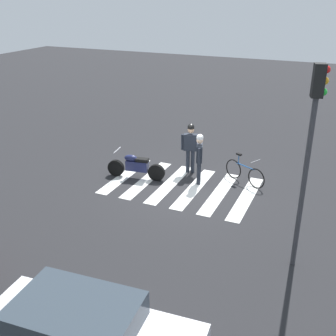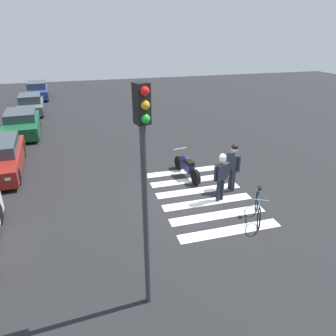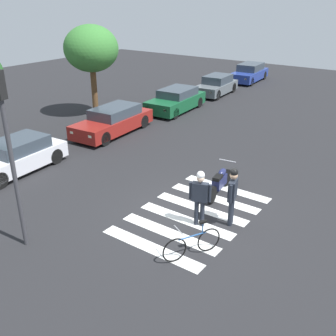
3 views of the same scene
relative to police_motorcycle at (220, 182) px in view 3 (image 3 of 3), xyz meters
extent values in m
plane|color=#232326|center=(-1.77, -0.03, -0.45)|extent=(60.00, 60.00, 0.00)
cylinder|color=black|center=(0.77, 0.11, -0.15)|extent=(0.62, 0.22, 0.61)
cylinder|color=black|center=(-0.76, -0.11, -0.15)|extent=(0.62, 0.22, 0.61)
cube|color=#1E234C|center=(-0.04, -0.01, 0.03)|extent=(0.83, 0.39, 0.36)
ellipsoid|color=#1E234C|center=(0.19, 0.03, 0.30)|extent=(0.51, 0.30, 0.24)
cube|color=black|center=(-0.24, -0.03, 0.27)|extent=(0.47, 0.30, 0.12)
cylinder|color=#A5A5AD|center=(0.69, 0.10, 0.55)|extent=(0.12, 0.62, 0.04)
torus|color=black|center=(-4.13, -0.91, -0.09)|extent=(0.65, 0.37, 0.71)
torus|color=black|center=(-3.20, -1.41, -0.09)|extent=(0.65, 0.37, 0.71)
cylinder|color=#1E4C8C|center=(-3.66, -1.16, 0.19)|extent=(0.75, 0.42, 0.04)
cylinder|color=#1E4C8C|center=(-3.38, -1.31, 0.36)|extent=(0.04, 0.04, 0.34)
cube|color=black|center=(-3.38, -1.31, 0.54)|extent=(0.22, 0.18, 0.06)
cylinder|color=#99999E|center=(-4.04, -0.96, 0.51)|extent=(0.24, 0.42, 0.03)
cylinder|color=#1E232D|center=(-2.23, -0.41, -0.03)|extent=(0.14, 0.14, 0.84)
cylinder|color=#1E232D|center=(-2.18, -0.58, -0.03)|extent=(0.14, 0.14, 0.84)
cube|color=#1E232D|center=(-2.21, -0.50, 0.69)|extent=(0.34, 0.53, 0.59)
sphere|color=beige|center=(-2.21, -0.50, 1.14)|extent=(0.23, 0.23, 0.23)
cylinder|color=#1E232D|center=(-2.30, -0.22, 0.69)|extent=(0.09, 0.09, 0.57)
cylinder|color=#1E232D|center=(-2.11, -0.78, 0.69)|extent=(0.09, 0.09, 0.57)
sphere|color=white|center=(-2.21, -0.50, 1.24)|extent=(0.24, 0.24, 0.24)
cylinder|color=#1E232D|center=(-1.51, -1.23, -0.01)|extent=(0.14, 0.14, 0.87)
cylinder|color=#1E232D|center=(-1.68, -1.28, -0.01)|extent=(0.14, 0.14, 0.87)
cube|color=#1E232D|center=(-1.59, -1.26, 0.73)|extent=(0.54, 0.33, 0.62)
sphere|color=tan|center=(-1.59, -1.26, 1.20)|extent=(0.24, 0.24, 0.24)
cylinder|color=#1E232D|center=(-1.30, -1.18, 0.73)|extent=(0.09, 0.09, 0.59)
cylinder|color=#1E232D|center=(-1.89, -1.34, 0.73)|extent=(0.09, 0.09, 0.59)
sphere|color=black|center=(-1.59, -1.26, 1.31)|extent=(0.25, 0.25, 0.25)
cube|color=silver|center=(-4.02, -0.03, -0.45)|extent=(0.45, 3.33, 0.01)
cube|color=silver|center=(-3.12, -0.03, -0.45)|extent=(0.45, 3.33, 0.01)
cube|color=silver|center=(-2.22, -0.03, -0.45)|extent=(0.45, 3.33, 0.01)
cube|color=silver|center=(-1.32, -0.03, -0.45)|extent=(0.45, 3.33, 0.01)
cube|color=silver|center=(-0.42, -0.03, -0.45)|extent=(0.45, 3.33, 0.01)
cube|color=silver|center=(0.48, -0.03, -0.45)|extent=(0.45, 3.33, 0.01)
cylinder|color=black|center=(-1.61, 6.91, -0.13)|extent=(0.66, 0.27, 0.65)
cylinder|color=black|center=(-1.72, 8.37, -0.13)|extent=(0.66, 0.27, 0.65)
cube|color=silver|center=(-3.03, 7.54, 0.05)|extent=(4.13, 1.97, 0.64)
cube|color=#333D47|center=(-2.83, 7.55, 0.61)|extent=(2.27, 1.63, 0.49)
cylinder|color=black|center=(1.12, 6.73, -0.11)|extent=(0.70, 0.27, 0.68)
cylinder|color=black|center=(1.01, 8.27, -0.11)|extent=(0.70, 0.27, 0.68)
cylinder|color=black|center=(4.30, 6.96, -0.11)|extent=(0.70, 0.27, 0.68)
cylinder|color=black|center=(4.19, 8.49, -0.11)|extent=(0.70, 0.27, 0.68)
cube|color=maroon|center=(2.66, 7.61, 0.07)|extent=(4.79, 2.09, 0.66)
cube|color=#333D47|center=(2.89, 7.63, 0.65)|extent=(2.63, 1.73, 0.49)
cube|color=#F2EDCC|center=(0.40, 6.88, 0.17)|extent=(0.09, 0.21, 0.12)
cube|color=#F2EDCC|center=(0.32, 8.01, 0.17)|extent=(0.09, 0.21, 0.12)
cylinder|color=black|center=(6.58, 6.50, -0.13)|extent=(0.65, 0.27, 0.64)
cylinder|color=black|center=(6.46, 8.12, -0.13)|extent=(0.65, 0.27, 0.64)
cylinder|color=black|center=(9.54, 6.72, -0.13)|extent=(0.65, 0.27, 0.64)
cylinder|color=black|center=(9.42, 8.34, -0.13)|extent=(0.65, 0.27, 0.64)
cube|color=#14512D|center=(8.00, 7.42, 0.07)|extent=(4.49, 2.15, 0.70)
cube|color=#333D47|center=(8.22, 7.44, 0.66)|extent=(2.47, 1.79, 0.47)
cube|color=#F2EDCC|center=(5.91, 6.68, 0.18)|extent=(0.09, 0.21, 0.12)
cube|color=#F2EDCC|center=(5.82, 7.85, 0.18)|extent=(0.09, 0.21, 0.12)
cylinder|color=black|center=(11.84, 6.68, -0.11)|extent=(0.70, 0.27, 0.68)
cylinder|color=black|center=(11.74, 8.12, -0.11)|extent=(0.70, 0.27, 0.68)
cylinder|color=black|center=(14.52, 6.87, -0.11)|extent=(0.70, 0.27, 0.68)
cylinder|color=black|center=(14.42, 8.31, -0.11)|extent=(0.70, 0.27, 0.68)
cube|color=slate|center=(13.13, 7.50, 0.05)|extent=(4.06, 1.94, 0.62)
cube|color=#333D47|center=(13.33, 7.51, 0.62)|extent=(2.23, 1.61, 0.53)
cube|color=#F2EDCC|center=(11.24, 6.83, 0.14)|extent=(0.09, 0.21, 0.12)
cube|color=#F2EDCC|center=(11.16, 7.89, 0.14)|extent=(0.09, 0.21, 0.12)
cylinder|color=black|center=(17.29, 6.71, -0.11)|extent=(0.69, 0.27, 0.67)
cylinder|color=black|center=(17.18, 8.22, -0.11)|extent=(0.69, 0.27, 0.67)
cylinder|color=black|center=(20.27, 6.92, -0.11)|extent=(0.69, 0.27, 0.67)
cylinder|color=black|center=(20.16, 8.43, -0.11)|extent=(0.69, 0.27, 0.67)
cube|color=navy|center=(18.73, 7.57, 0.08)|extent=(4.51, 2.04, 0.68)
cube|color=#333D47|center=(18.95, 7.58, 0.69)|extent=(2.48, 1.69, 0.55)
cube|color=#F2EDCC|center=(16.62, 6.86, 0.18)|extent=(0.09, 0.21, 0.12)
cube|color=#F2EDCC|center=(16.54, 7.97, 0.18)|extent=(0.09, 0.21, 0.12)
cylinder|color=#38383D|center=(-5.94, 2.97, 1.64)|extent=(0.12, 0.12, 4.19)
cylinder|color=brown|center=(4.44, 10.63, 0.89)|extent=(0.33, 0.33, 2.68)
ellipsoid|color=#387A33|center=(4.44, 10.63, 3.35)|extent=(2.99, 2.99, 2.54)
camera|label=1|loc=(-6.55, 12.03, 5.79)|focal=44.36mm
camera|label=2|loc=(-11.04, 3.95, 5.24)|focal=32.90mm
camera|label=3|loc=(-11.12, -5.71, 6.05)|focal=41.69mm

